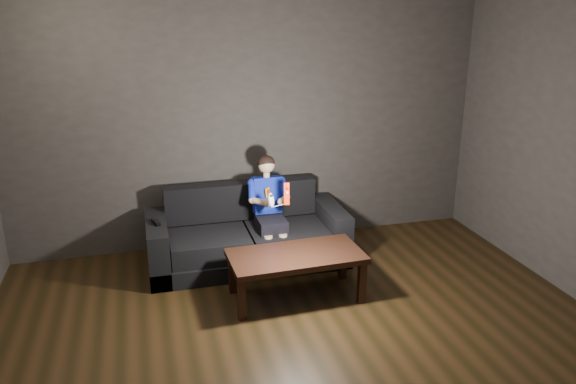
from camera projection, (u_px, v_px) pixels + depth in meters
name	position (u px, v px, depth m)	size (l,w,h in m)	color
floor	(324.00, 375.00, 3.97)	(5.00, 5.00, 0.00)	black
back_wall	(250.00, 119.00, 5.83)	(5.00, 0.04, 2.70)	#36312F
sofa	(247.00, 239.00, 5.64)	(1.95, 0.84, 0.75)	black
child	(269.00, 202.00, 5.52)	(0.41, 0.50, 1.00)	black
wii_remote_red	(287.00, 194.00, 5.12)	(0.06, 0.08, 0.21)	red
nunchuk_white	(271.00, 200.00, 5.11)	(0.07, 0.10, 0.14)	silver
wii_remote_black	(156.00, 222.00, 5.27)	(0.08, 0.17, 0.03)	black
coffee_table	(296.00, 260.00, 4.91)	(1.19, 0.62, 0.42)	black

